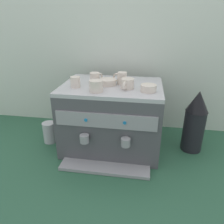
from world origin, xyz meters
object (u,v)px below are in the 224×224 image
Objects in this scene: ceramic_bowl_1 at (108,82)px; milk_pitcher at (49,132)px; ceramic_cup_3 at (95,78)px; espresso_machine at (112,117)px; ceramic_cup_4 at (127,84)px; ceramic_bowl_0 at (148,88)px; ceramic_cup_0 at (97,86)px; ceramic_cup_2 at (76,82)px; coffee_grinder at (195,121)px; ceramic_cup_1 at (122,78)px.

milk_pitcher is at bearing -176.55° from ceramic_bowl_1.
espresso_machine is at bearing -15.43° from ceramic_cup_3.
espresso_machine is at bearing 148.67° from ceramic_cup_4.
ceramic_bowl_1 is at bearing 160.07° from ceramic_bowl_0.
ceramic_cup_0 is 1.20× the size of ceramic_cup_2.
ceramic_bowl_1 is (0.09, -0.04, -0.02)m from ceramic_cup_3.
ceramic_cup_0 reaches higher than coffee_grinder.
ceramic_cup_2 reaches higher than milk_pitcher.
ceramic_cup_2 reaches higher than ceramic_bowl_1.
ceramic_bowl_1 is (-0.13, 0.06, -0.01)m from ceramic_cup_4.
coffee_grinder is (0.46, 0.10, -0.27)m from ceramic_cup_4.
ceramic_cup_0 is 1.18× the size of ceramic_cup_1.
ceramic_cup_2 is 0.22× the size of coffee_grinder.
ceramic_cup_4 reaches higher than ceramic_bowl_0.
coffee_grinder is at bearing 3.78° from milk_pitcher.
ceramic_cup_4 is 0.14m from ceramic_bowl_0.
ceramic_cup_0 is 1.01× the size of ceramic_cup_4.
ceramic_cup_1 is 0.22m from ceramic_bowl_0.
ceramic_cup_3 is at bearing 105.60° from ceramic_cup_0.
ceramic_cup_1 is at bearing 144.40° from ceramic_bowl_0.
ceramic_cup_2 is 0.49m from milk_pitcher.
ceramic_bowl_0 is (0.24, -0.10, 0.25)m from espresso_machine.
ceramic_cup_3 is at bearing 164.57° from espresso_machine.
coffee_grinder is at bearing 22.74° from ceramic_bowl_0.
ceramic_bowl_1 is at bearing 3.45° from milk_pitcher.
ceramic_cup_0 is 1.25× the size of ceramic_cup_3.
ceramic_bowl_0 is (0.35, -0.13, -0.01)m from ceramic_cup_3.
milk_pitcher is (-0.25, 0.05, -0.41)m from ceramic_cup_2.
ceramic_cup_4 is at bearing 165.03° from ceramic_bowl_0.
ceramic_cup_4 is 0.71m from milk_pitcher.
ceramic_cup_1 is 0.58m from coffee_grinder.
ceramic_cup_2 is at bearing -176.69° from ceramic_cup_4.
ceramic_cup_3 is 0.10m from ceramic_bowl_1.
espresso_machine is at bearing 65.50° from ceramic_cup_0.
ceramic_bowl_0 is 0.28m from ceramic_bowl_1.
ceramic_cup_1 reaches higher than ceramic_bowl_1.
espresso_machine is 5.64× the size of ceramic_cup_4.
ceramic_cup_2 is 0.32m from ceramic_cup_4.
ceramic_cup_2 is at bearing -158.27° from ceramic_cup_1.
milk_pitcher is (-0.40, 0.12, -0.41)m from ceramic_cup_0.
ceramic_cup_0 is 0.19m from ceramic_cup_3.
milk_pitcher is at bearing 163.48° from ceramic_cup_0.
ceramic_bowl_1 is at bearing -21.84° from ceramic_cup_3.
milk_pitcher is (-0.47, -0.03, -0.15)m from espresso_machine.
espresso_machine is 1.51× the size of coffee_grinder.
ceramic_cup_3 is (-0.12, 0.03, 0.27)m from espresso_machine.
ceramic_cup_3 is 0.60× the size of milk_pitcher.
ceramic_cup_3 reaches higher than milk_pitcher.
milk_pitcher is (-0.53, -0.06, -0.42)m from ceramic_cup_1.
ceramic_bowl_0 is 0.44m from coffee_grinder.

